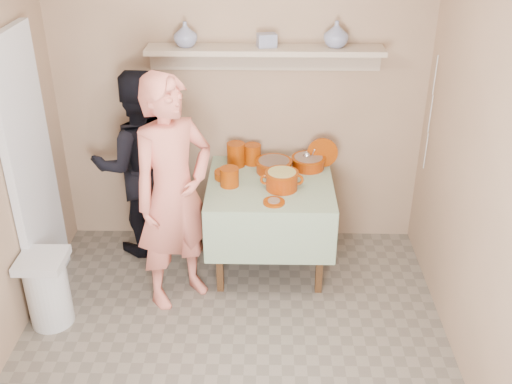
{
  "coord_description": "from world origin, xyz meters",
  "views": [
    {
      "loc": [
        0.22,
        -2.86,
        2.88
      ],
      "look_at": [
        0.15,
        0.75,
        0.95
      ],
      "focal_mm": 42.0,
      "sensor_mm": 36.0,
      "label": 1
    }
  ],
  "objects_px": {
    "serving_table": "(270,195)",
    "trash_bin": "(48,289)",
    "cazuela_rice": "(282,179)",
    "person_cook": "(174,194)",
    "person_helper": "(140,164)"
  },
  "relations": [
    {
      "from": "person_helper",
      "to": "trash_bin",
      "type": "relative_size",
      "value": 2.82
    },
    {
      "from": "serving_table",
      "to": "trash_bin",
      "type": "distance_m",
      "value": 1.78
    },
    {
      "from": "person_helper",
      "to": "trash_bin",
      "type": "distance_m",
      "value": 1.23
    },
    {
      "from": "serving_table",
      "to": "trash_bin",
      "type": "xyz_separation_m",
      "value": [
        -1.57,
        -0.77,
        -0.36
      ]
    },
    {
      "from": "person_helper",
      "to": "trash_bin",
      "type": "xyz_separation_m",
      "value": [
        -0.51,
        -1.0,
        -0.51
      ]
    },
    {
      "from": "cazuela_rice",
      "to": "serving_table",
      "type": "bearing_deg",
      "value": 125.84
    },
    {
      "from": "person_helper",
      "to": "serving_table",
      "type": "distance_m",
      "value": 1.09
    },
    {
      "from": "serving_table",
      "to": "cazuela_rice",
      "type": "distance_m",
      "value": 0.25
    },
    {
      "from": "person_helper",
      "to": "trash_bin",
      "type": "height_order",
      "value": "person_helper"
    },
    {
      "from": "person_cook",
      "to": "cazuela_rice",
      "type": "height_order",
      "value": "person_cook"
    },
    {
      "from": "person_cook",
      "to": "trash_bin",
      "type": "bearing_deg",
      "value": 159.41
    },
    {
      "from": "cazuela_rice",
      "to": "trash_bin",
      "type": "relative_size",
      "value": 0.59
    },
    {
      "from": "person_cook",
      "to": "person_helper",
      "type": "height_order",
      "value": "person_cook"
    },
    {
      "from": "cazuela_rice",
      "to": "trash_bin",
      "type": "height_order",
      "value": "cazuela_rice"
    },
    {
      "from": "serving_table",
      "to": "cazuela_rice",
      "type": "relative_size",
      "value": 2.95
    }
  ]
}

